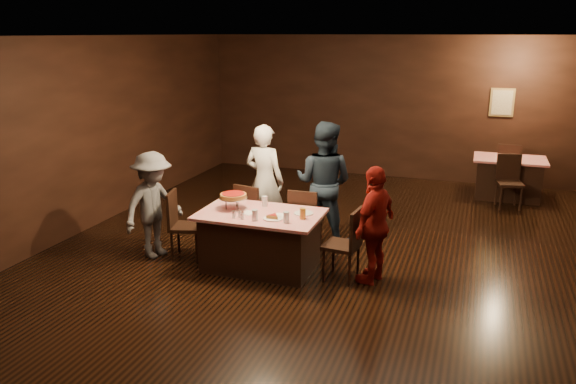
# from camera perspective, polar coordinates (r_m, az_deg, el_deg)

# --- Properties ---
(room) EXTENTS (10.00, 10.04, 3.02)m
(room) POSITION_cam_1_polar(r_m,az_deg,el_deg) (7.31, 4.53, 8.75)
(room) COLOR black
(room) RESTS_ON ground
(main_table) EXTENTS (1.60, 1.00, 0.77)m
(main_table) POSITION_cam_1_polar(r_m,az_deg,el_deg) (7.47, -2.81, -4.95)
(main_table) COLOR #AE0B11
(main_table) RESTS_ON ground
(back_table) EXTENTS (1.30, 0.90, 0.77)m
(back_table) POSITION_cam_1_polar(r_m,az_deg,el_deg) (11.43, 21.45, 1.34)
(back_table) COLOR red
(back_table) RESTS_ON ground
(chair_far_left) EXTENTS (0.50, 0.50, 0.95)m
(chair_far_left) POSITION_cam_1_polar(r_m,az_deg,el_deg) (8.24, -3.48, -2.28)
(chair_far_left) COLOR black
(chair_far_left) RESTS_ON ground
(chair_far_right) EXTENTS (0.42, 0.42, 0.95)m
(chair_far_right) POSITION_cam_1_polar(r_m,az_deg,el_deg) (7.98, 1.85, -2.86)
(chair_far_right) COLOR black
(chair_far_right) RESTS_ON ground
(chair_end_left) EXTENTS (0.51, 0.51, 0.95)m
(chair_end_left) POSITION_cam_1_polar(r_m,az_deg,el_deg) (7.89, -10.28, -3.34)
(chair_end_left) COLOR black
(chair_end_left) RESTS_ON ground
(chair_end_right) EXTENTS (0.46, 0.46, 0.95)m
(chair_end_right) POSITION_cam_1_polar(r_m,az_deg,el_deg) (7.13, 5.46, -5.28)
(chair_end_right) COLOR black
(chair_end_right) RESTS_ON ground
(chair_back_near) EXTENTS (0.50, 0.50, 0.95)m
(chair_back_near) POSITION_cam_1_polar(r_m,az_deg,el_deg) (10.73, 21.61, 0.92)
(chair_back_near) COLOR black
(chair_back_near) RESTS_ON ground
(chair_back_far) EXTENTS (0.43, 0.43, 0.95)m
(chair_back_far) POSITION_cam_1_polar(r_m,az_deg,el_deg) (11.99, 21.40, 2.44)
(chair_back_far) COLOR black
(chair_back_far) RESTS_ON ground
(diner_white_jacket) EXTENTS (0.68, 0.50, 1.73)m
(diner_white_jacket) POSITION_cam_1_polar(r_m,az_deg,el_deg) (8.55, -2.40, 1.15)
(diner_white_jacket) COLOR white
(diner_white_jacket) RESTS_ON ground
(diner_navy_hoodie) EXTENTS (0.95, 0.77, 1.82)m
(diner_navy_hoodie) POSITION_cam_1_polar(r_m,az_deg,el_deg) (8.27, 3.65, 0.95)
(diner_navy_hoodie) COLOR #17212F
(diner_navy_hoodie) RESTS_ON ground
(diner_grey_knit) EXTENTS (0.82, 1.09, 1.49)m
(diner_grey_knit) POSITION_cam_1_polar(r_m,az_deg,el_deg) (7.97, -13.53, -1.30)
(diner_grey_knit) COLOR slate
(diner_grey_knit) RESTS_ON ground
(diner_red_shirt) EXTENTS (0.61, 0.95, 1.50)m
(diner_red_shirt) POSITION_cam_1_polar(r_m,az_deg,el_deg) (7.03, 8.82, -3.31)
(diner_red_shirt) COLOR maroon
(diner_red_shirt) RESTS_ON ground
(pizza_stand) EXTENTS (0.38, 0.38, 0.22)m
(pizza_stand) POSITION_cam_1_polar(r_m,az_deg,el_deg) (7.48, -5.58, -0.39)
(pizza_stand) COLOR black
(pizza_stand) RESTS_ON main_table
(plate_with_slice) EXTENTS (0.25, 0.25, 0.06)m
(plate_with_slice) POSITION_cam_1_polar(r_m,az_deg,el_deg) (7.09, -1.52, -2.58)
(plate_with_slice) COLOR white
(plate_with_slice) RESTS_ON main_table
(plate_empty) EXTENTS (0.25, 0.25, 0.01)m
(plate_empty) POSITION_cam_1_polar(r_m,az_deg,el_deg) (7.30, 1.60, -2.17)
(plate_empty) COLOR white
(plate_empty) RESTS_ON main_table
(glass_front_left) EXTENTS (0.08, 0.08, 0.14)m
(glass_front_left) POSITION_cam_1_polar(r_m,az_deg,el_deg) (7.04, -3.39, -2.35)
(glass_front_left) COLOR silver
(glass_front_left) RESTS_ON main_table
(glass_front_right) EXTENTS (0.08, 0.08, 0.14)m
(glass_front_right) POSITION_cam_1_polar(r_m,az_deg,el_deg) (6.95, -0.17, -2.57)
(glass_front_right) COLOR silver
(glass_front_right) RESTS_ON main_table
(glass_amber) EXTENTS (0.08, 0.08, 0.14)m
(glass_amber) POSITION_cam_1_polar(r_m,az_deg,el_deg) (7.08, 1.51, -2.21)
(glass_amber) COLOR #BF7F26
(glass_amber) RESTS_ON main_table
(glass_back) EXTENTS (0.08, 0.08, 0.14)m
(glass_back) POSITION_cam_1_polar(r_m,az_deg,el_deg) (7.60, -2.37, -0.94)
(glass_back) COLOR silver
(glass_back) RESTS_ON main_table
(condiments) EXTENTS (0.17, 0.10, 0.09)m
(condiments) POSITION_cam_1_polar(r_m,az_deg,el_deg) (7.15, -5.04, -2.28)
(condiments) COLOR silver
(condiments) RESTS_ON main_table
(napkin_center) EXTENTS (0.19, 0.19, 0.01)m
(napkin_center) POSITION_cam_1_polar(r_m,az_deg,el_deg) (7.24, -0.65, -2.36)
(napkin_center) COLOR white
(napkin_center) RESTS_ON main_table
(napkin_left) EXTENTS (0.21, 0.21, 0.01)m
(napkin_left) POSITION_cam_1_polar(r_m,az_deg,el_deg) (7.35, -4.08, -2.11)
(napkin_left) COLOR white
(napkin_left) RESTS_ON main_table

